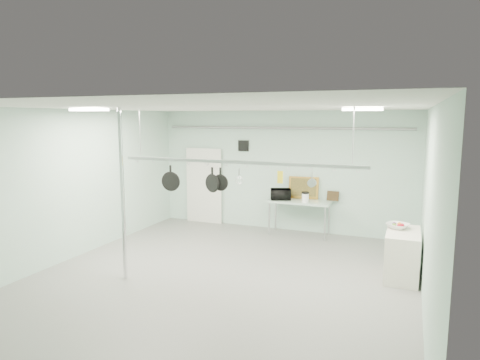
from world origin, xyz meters
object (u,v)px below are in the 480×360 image
at_px(side_cabinet, 402,255).
at_px(prep_table, 299,203).
at_px(coffee_canister, 305,198).
at_px(skillet_left, 171,178).
at_px(skillet_right, 220,179).
at_px(fruit_bowl, 398,226).
at_px(pot_rack, 236,161).
at_px(microwave, 281,194).
at_px(chrome_pole, 122,195).
at_px(skillet_mid, 212,180).

bearing_deg(side_cabinet, prep_table, 139.21).
bearing_deg(coffee_canister, skillet_left, -122.83).
bearing_deg(skillet_right, coffee_canister, 74.65).
bearing_deg(fruit_bowl, skillet_left, -163.16).
xyz_separation_m(side_cabinet, coffee_canister, (-2.36, 2.01, 0.57)).
distance_m(pot_rack, coffee_canister, 3.39).
xyz_separation_m(side_cabinet, microwave, (-3.04, 2.15, 0.60)).
height_order(chrome_pole, side_cabinet, chrome_pole).
bearing_deg(pot_rack, skillet_left, 180.00).
relative_size(prep_table, side_cabinet, 1.33).
xyz_separation_m(prep_table, side_cabinet, (2.55, -2.20, -0.38)).
height_order(side_cabinet, pot_rack, pot_rack).
bearing_deg(skillet_right, microwave, 86.98).
distance_m(microwave, skillet_left, 3.59).
xyz_separation_m(prep_table, coffee_canister, (0.19, -0.19, 0.19)).
xyz_separation_m(chrome_pole, fruit_bowl, (4.74, 2.19, -0.65)).
distance_m(microwave, skillet_right, 3.36).
relative_size(pot_rack, coffee_canister, 20.94).
relative_size(coffee_canister, skillet_right, 0.53).
distance_m(chrome_pole, skillet_left, 1.05).
bearing_deg(coffee_canister, fruit_bowl, -39.03).
bearing_deg(microwave, side_cabinet, 122.97).
distance_m(side_cabinet, coffee_canister, 3.15).
height_order(prep_table, skillet_left, skillet_left).
relative_size(side_cabinet, microwave, 2.37).
bearing_deg(prep_table, fruit_bowl, -39.55).
xyz_separation_m(side_cabinet, fruit_bowl, (-0.11, 0.19, 0.50)).
bearing_deg(skillet_right, chrome_pole, -149.18).
xyz_separation_m(fruit_bowl, skillet_mid, (-3.33, -1.29, 0.89)).
xyz_separation_m(skillet_left, skillet_right, (1.09, 0.00, 0.04)).
bearing_deg(fruit_bowl, coffee_canister, 140.97).
bearing_deg(prep_table, chrome_pole, -118.71).
relative_size(side_cabinet, fruit_bowl, 2.93).
height_order(pot_rack, skillet_right, pot_rack).
distance_m(prep_table, pot_rack, 3.61).
bearing_deg(prep_table, side_cabinet, -40.79).
xyz_separation_m(side_cabinet, pot_rack, (-2.95, -1.10, 1.78)).
relative_size(prep_table, microwave, 3.15).
relative_size(prep_table, skillet_left, 3.09).
xyz_separation_m(pot_rack, skillet_left, (-1.41, 0.00, -0.40)).
distance_m(microwave, skillet_mid, 3.37).
distance_m(skillet_mid, skillet_right, 0.17).
height_order(chrome_pole, pot_rack, chrome_pole).
bearing_deg(coffee_canister, pot_rack, -100.82).
xyz_separation_m(chrome_pole, skillet_right, (1.58, 0.90, 0.27)).
bearing_deg(coffee_canister, chrome_pole, -121.90).
distance_m(fruit_bowl, skillet_left, 4.53).
bearing_deg(chrome_pole, skillet_left, 61.47).
distance_m(prep_table, microwave, 0.54).
distance_m(microwave, fruit_bowl, 3.53).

